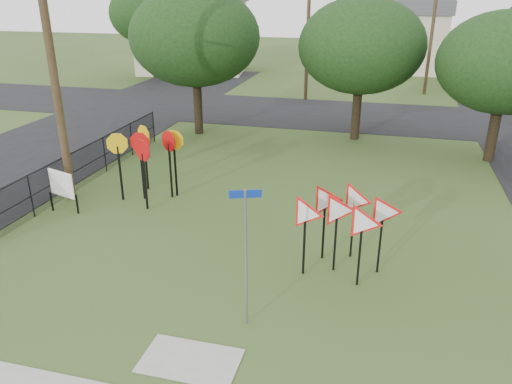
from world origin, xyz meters
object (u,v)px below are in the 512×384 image
stop_sign_cluster (148,149)px  info_board (62,185)px  yield_sign_cluster (344,213)px  street_name_sign (246,251)px

stop_sign_cluster → info_board: (-2.31, -1.90, -0.86)m
stop_sign_cluster → info_board: stop_sign_cluster is taller
stop_sign_cluster → yield_sign_cluster: bearing=-24.6°
street_name_sign → info_board: street_name_sign is taller
yield_sign_cluster → info_board: 9.56m
stop_sign_cluster → info_board: 3.11m
stop_sign_cluster → yield_sign_cluster: size_ratio=0.86×
stop_sign_cluster → info_board: size_ratio=1.69×
yield_sign_cluster → street_name_sign: bearing=-121.9°
info_board → yield_sign_cluster: bearing=-8.3°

